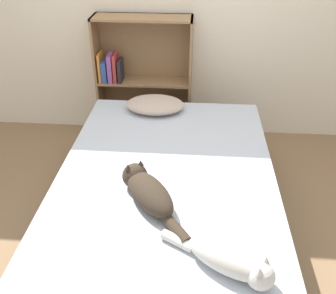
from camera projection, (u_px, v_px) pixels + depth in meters
ground_plane at (166, 236)px, 2.57m from camera, size 8.00×8.00×0.00m
bed at (166, 208)px, 2.43m from camera, size 1.37×2.08×0.53m
pillow at (155, 105)px, 2.97m from camera, size 0.46×0.33×0.10m
cat_light at (231, 261)px, 1.65m from camera, size 0.51×0.34×0.15m
cat_dark at (147, 191)px, 2.04m from camera, size 0.43×0.54×0.17m
bookshelf at (141, 77)px, 3.43m from camera, size 0.85×0.26×1.14m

